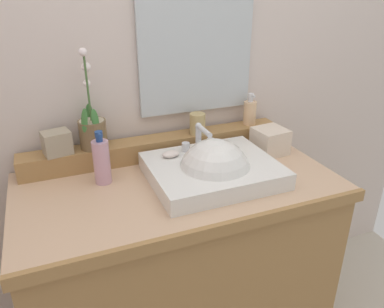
% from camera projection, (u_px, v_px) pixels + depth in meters
% --- Properties ---
extents(wall_back, '(3.04, 0.20, 2.60)m').
position_uv_depth(wall_back, '(143.00, 46.00, 1.59)').
color(wall_back, beige).
rests_on(wall_back, ground).
extents(vanity_cabinet, '(1.19, 0.63, 0.87)m').
position_uv_depth(vanity_cabinet, '(180.00, 270.00, 1.60)').
color(vanity_cabinet, '#A17543').
rests_on(vanity_cabinet, ground).
extents(back_ledge, '(1.12, 0.10, 0.08)m').
position_uv_depth(back_ledge, '(158.00, 147.00, 1.61)').
color(back_ledge, '#A17543').
rests_on(back_ledge, vanity_cabinet).
extents(sink_basin, '(0.47, 0.39, 0.29)m').
position_uv_depth(sink_basin, '(214.00, 173.00, 1.42)').
color(sink_basin, white).
rests_on(sink_basin, vanity_cabinet).
extents(soap_bar, '(0.07, 0.04, 0.02)m').
position_uv_depth(soap_bar, '(170.00, 154.00, 1.46)').
color(soap_bar, silver).
rests_on(soap_bar, sink_basin).
extents(potted_plant, '(0.11, 0.11, 0.39)m').
position_uv_depth(potted_plant, '(92.00, 128.00, 1.47)').
color(potted_plant, brown).
rests_on(potted_plant, back_ledge).
extents(soap_dispenser, '(0.06, 0.06, 0.15)m').
position_uv_depth(soap_dispenser, '(250.00, 112.00, 1.72)').
color(soap_dispenser, '#E4B98B').
rests_on(soap_dispenser, back_ledge).
extents(tumbler_cup, '(0.07, 0.07, 0.09)m').
position_uv_depth(tumbler_cup, '(197.00, 124.00, 1.62)').
color(tumbler_cup, tan).
rests_on(tumbler_cup, back_ledge).
extents(trinket_box, '(0.11, 0.10, 0.09)m').
position_uv_depth(trinket_box, '(57.00, 143.00, 1.43)').
color(trinket_box, tan).
rests_on(trinket_box, back_ledge).
extents(lotion_bottle, '(0.06, 0.06, 0.20)m').
position_uv_depth(lotion_bottle, '(102.00, 161.00, 1.38)').
color(lotion_bottle, '#C797AA').
rests_on(lotion_bottle, vanity_cabinet).
extents(tissue_box, '(0.14, 0.14, 0.11)m').
position_uv_depth(tissue_box, '(270.00, 141.00, 1.64)').
color(tissue_box, beige).
rests_on(tissue_box, vanity_cabinet).
extents(mirror, '(0.51, 0.02, 0.58)m').
position_uv_depth(mirror, '(197.00, 43.00, 1.56)').
color(mirror, silver).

